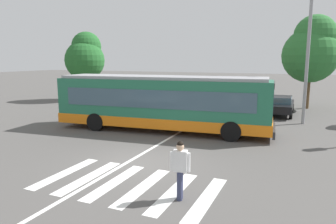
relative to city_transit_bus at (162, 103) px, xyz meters
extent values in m
plane|color=#514F4C|center=(1.47, -5.43, -1.59)|extent=(160.00, 160.00, 0.00)
cylinder|color=black|center=(3.84, 1.55, -1.09)|extent=(1.02, 0.39, 1.00)
cylinder|color=black|center=(4.07, -0.79, -1.09)|extent=(1.02, 0.39, 1.00)
cylinder|color=black|center=(-3.63, 0.83, -1.09)|extent=(1.02, 0.39, 1.00)
cylinder|color=black|center=(-3.41, -1.51, -1.09)|extent=(1.02, 0.39, 1.00)
cube|color=#236B4C|center=(-0.02, 0.00, 0.04)|extent=(11.92, 3.66, 2.55)
cube|color=orange|center=(-0.02, 0.00, -0.96)|extent=(12.04, 3.69, 0.55)
cube|color=#3D5666|center=(-0.02, 0.00, 0.34)|extent=(10.52, 3.57, 0.96)
cube|color=#3D5666|center=(5.82, 0.56, 0.24)|extent=(0.25, 2.24, 1.63)
cube|color=black|center=(5.82, 0.56, 1.13)|extent=(0.24, 1.93, 0.28)
cube|color=#99999E|center=(-0.02, 0.00, 1.39)|extent=(11.43, 3.41, 0.16)
cube|color=#28282B|center=(5.94, 0.57, -1.16)|extent=(0.36, 2.55, 0.36)
cylinder|color=#333856|center=(4.12, -7.72, -1.16)|extent=(0.16, 0.16, 0.85)
cylinder|color=#333856|center=(4.15, -7.86, -1.16)|extent=(0.16, 0.16, 0.85)
cube|color=white|center=(4.14, -7.79, -0.44)|extent=(0.45, 0.34, 0.60)
cylinder|color=white|center=(3.91, -7.84, -0.47)|extent=(0.10, 0.10, 0.55)
cylinder|color=white|center=(4.37, -7.74, -0.47)|extent=(0.10, 0.10, 0.55)
sphere|color=tan|center=(4.14, -7.79, -0.03)|extent=(0.22, 0.22, 0.22)
sphere|color=black|center=(4.14, -7.79, 0.04)|extent=(0.19, 0.19, 0.19)
cylinder|color=black|center=(-3.11, 9.24, -1.27)|extent=(0.21, 0.64, 0.64)
cylinder|color=black|center=(-1.44, 9.21, -1.27)|extent=(0.21, 0.64, 0.64)
cylinder|color=black|center=(-3.16, 6.45, -1.27)|extent=(0.21, 0.64, 0.64)
cylinder|color=black|center=(-1.49, 6.42, -1.27)|extent=(0.21, 0.64, 0.64)
cube|color=#C6B793|center=(-2.30, 7.83, -0.95)|extent=(1.90, 4.53, 0.52)
cube|color=#3D5666|center=(-2.30, 7.74, -0.47)|extent=(1.64, 2.19, 0.44)
cube|color=#C6B793|center=(-2.30, 7.74, -0.28)|extent=(1.56, 2.01, 0.09)
cylinder|color=black|center=(-0.55, 9.64, -1.27)|extent=(0.21, 0.64, 0.64)
cylinder|color=black|center=(1.12, 9.60, -1.27)|extent=(0.21, 0.64, 0.64)
cylinder|color=black|center=(-0.61, 6.85, -1.27)|extent=(0.21, 0.64, 0.64)
cylinder|color=black|center=(1.06, 6.81, -1.27)|extent=(0.21, 0.64, 0.64)
cube|color=#AD1E1E|center=(0.25, 8.22, -0.95)|extent=(1.92, 4.54, 0.52)
cube|color=#3D5666|center=(0.25, 8.13, -0.47)|extent=(1.65, 2.20, 0.44)
cube|color=#AD1E1E|center=(0.25, 8.13, -0.28)|extent=(1.57, 2.02, 0.09)
cylinder|color=black|center=(2.19, 9.71, -1.27)|extent=(0.21, 0.64, 0.64)
cylinder|color=black|center=(3.86, 9.74, -1.27)|extent=(0.21, 0.64, 0.64)
cylinder|color=black|center=(2.24, 6.92, -1.27)|extent=(0.21, 0.64, 0.64)
cylinder|color=black|center=(3.92, 6.95, -1.27)|extent=(0.21, 0.64, 0.64)
cube|color=white|center=(3.05, 8.33, -0.95)|extent=(1.90, 4.53, 0.52)
cube|color=#3D5666|center=(3.05, 8.24, -0.47)|extent=(1.64, 2.19, 0.44)
cube|color=white|center=(3.05, 8.24, -0.28)|extent=(1.57, 2.01, 0.09)
cylinder|color=black|center=(4.79, 9.38, -1.27)|extent=(0.21, 0.64, 0.64)
cylinder|color=black|center=(6.47, 9.40, -1.27)|extent=(0.21, 0.64, 0.64)
cylinder|color=black|center=(4.82, 6.59, -1.27)|extent=(0.21, 0.64, 0.64)
cylinder|color=black|center=(6.49, 6.61, -1.27)|extent=(0.21, 0.64, 0.64)
cube|color=black|center=(5.64, 8.00, -0.95)|extent=(1.86, 4.52, 0.52)
cube|color=#3D5666|center=(5.64, 7.91, -0.47)|extent=(1.62, 2.18, 0.44)
cube|color=black|center=(5.64, 7.91, -0.28)|extent=(1.55, 1.99, 0.09)
cylinder|color=#939399|center=(7.26, 5.22, 3.04)|extent=(0.20, 0.20, 9.26)
cylinder|color=brown|center=(-12.46, 9.25, -0.33)|extent=(0.36, 0.36, 2.53)
sphere|color=#236028|center=(-12.46, 9.25, 2.26)|extent=(3.79, 3.79, 3.79)
sphere|color=#236028|center=(-12.50, 9.63, 3.59)|extent=(2.84, 2.84, 2.84)
cylinder|color=brown|center=(7.45, 11.97, -0.21)|extent=(0.36, 0.36, 2.76)
sphere|color=#2D7033|center=(7.45, 11.97, 2.69)|extent=(4.34, 4.34, 4.34)
sphere|color=#2D7033|center=(7.71, 12.06, 4.21)|extent=(3.25, 3.25, 3.25)
cube|color=silver|center=(-0.36, -7.45, -1.58)|extent=(0.45, 3.24, 0.01)
cube|color=silver|center=(0.68, -7.45, -1.58)|extent=(0.45, 3.24, 0.01)
cube|color=silver|center=(1.72, -7.45, -1.58)|extent=(0.45, 3.24, 0.01)
cube|color=silver|center=(2.76, -7.45, -1.58)|extent=(0.45, 3.24, 0.01)
cube|color=silver|center=(3.79, -7.45, -1.58)|extent=(0.45, 3.24, 0.01)
cube|color=silver|center=(4.83, -7.45, -1.58)|extent=(0.45, 3.24, 0.01)
cube|color=silver|center=(1.07, -3.43, -1.59)|extent=(0.16, 24.00, 0.01)
camera|label=1|loc=(7.22, -15.71, 2.40)|focal=33.57mm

